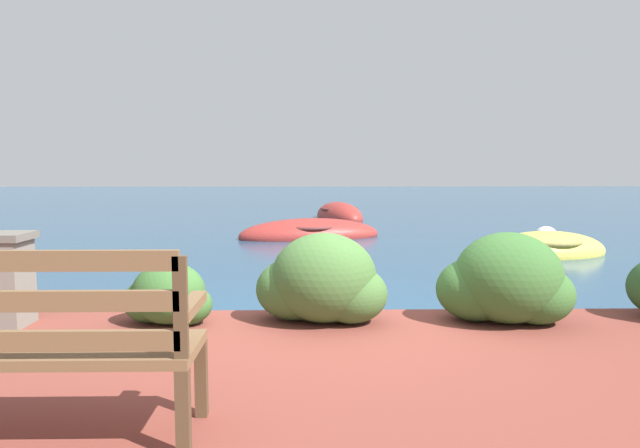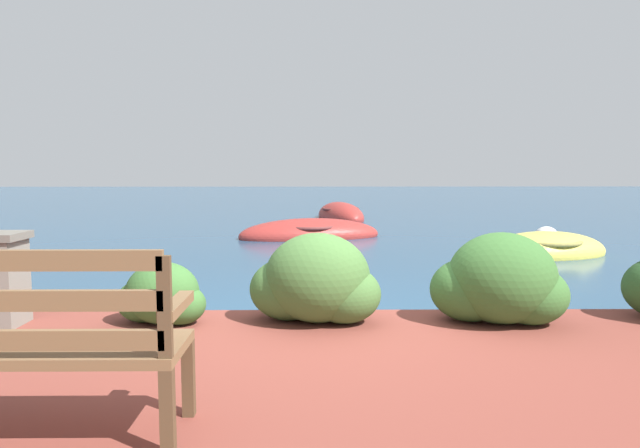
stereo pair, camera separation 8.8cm
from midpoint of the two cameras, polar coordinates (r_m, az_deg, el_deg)
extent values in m
plane|color=navy|center=(5.24, 0.23, -10.91)|extent=(80.00, 80.00, 0.00)
cube|color=brown|center=(3.09, -12.62, -14.81)|extent=(0.06, 0.06, 0.40)
cube|color=brown|center=(2.71, -14.47, -17.86)|extent=(0.06, 0.06, 0.40)
cube|color=brown|center=(3.01, -24.96, -11.28)|extent=(1.25, 0.48, 0.05)
cube|color=brown|center=(2.80, -26.81, -10.39)|extent=(1.19, 0.04, 0.09)
cube|color=brown|center=(2.76, -26.98, -6.89)|extent=(1.19, 0.04, 0.09)
cube|color=brown|center=(2.73, -27.14, -3.30)|extent=(1.19, 0.04, 0.09)
cube|color=brown|center=(2.56, -14.74, -8.07)|extent=(0.06, 0.04, 0.45)
cube|color=brown|center=(2.77, -13.68, -7.96)|extent=(0.07, 0.43, 0.05)
ellipsoid|color=#38662D|center=(4.86, -15.40, -6.68)|extent=(0.60, 0.54, 0.51)
ellipsoid|color=#38662D|center=(4.96, -17.10, -7.36)|extent=(0.45, 0.40, 0.36)
ellipsoid|color=#38662D|center=(4.81, -13.72, -7.85)|extent=(0.42, 0.38, 0.33)
ellipsoid|color=#426B33|center=(4.72, -0.16, -5.37)|extent=(0.87, 0.78, 0.74)
ellipsoid|color=#426B33|center=(4.81, -3.04, -6.50)|extent=(0.65, 0.59, 0.52)
ellipsoid|color=#426B33|center=(4.72, 2.52, -7.02)|extent=(0.61, 0.55, 0.48)
ellipsoid|color=#38662D|center=(4.93, 17.79, -5.13)|extent=(0.88, 0.79, 0.75)
ellipsoid|color=#38662D|center=(4.94, 14.83, -6.33)|extent=(0.66, 0.60, 0.53)
ellipsoid|color=#38662D|center=(4.99, 20.32, -6.63)|extent=(0.62, 0.56, 0.49)
ellipsoid|color=#DBC64C|center=(10.49, 21.30, -2.62)|extent=(2.54, 1.75, 0.71)
torus|color=olive|center=(10.47, 21.33, -1.55)|extent=(1.49, 1.49, 0.07)
cube|color=#846647|center=(10.27, 19.79, -1.80)|extent=(0.36, 0.96, 0.04)
cube|color=#846647|center=(10.65, 22.57, -1.65)|extent=(0.36, 0.96, 0.04)
ellipsoid|color=#9E2D28|center=(12.19, -1.24, -1.12)|extent=(3.25, 1.87, 0.73)
torus|color=brown|center=(12.16, -1.25, -0.19)|extent=(1.46, 1.46, 0.07)
cube|color=#846647|center=(12.28, 0.84, -0.27)|extent=(0.34, 0.97, 0.04)
cube|color=#846647|center=(12.09, -3.01, -0.37)|extent=(0.34, 0.97, 0.04)
ellipsoid|color=#9E2D28|center=(16.61, 1.78, 0.73)|extent=(1.77, 2.82, 0.86)
torus|color=brown|center=(16.59, 1.78, 1.54)|extent=(1.35, 1.35, 0.07)
cube|color=#846647|center=(16.23, 2.24, 1.34)|extent=(0.85, 0.36, 0.04)
cube|color=#846647|center=(16.91, 1.41, 1.51)|extent=(0.85, 0.36, 0.04)
sphere|color=white|center=(12.24, 21.46, -1.34)|extent=(0.49, 0.49, 0.49)
torus|color=navy|center=(12.24, 21.46, -1.34)|extent=(0.54, 0.54, 0.06)
camera|label=1|loc=(0.04, -90.21, -0.02)|focal=32.00mm
camera|label=2|loc=(0.04, 89.79, 0.02)|focal=32.00mm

